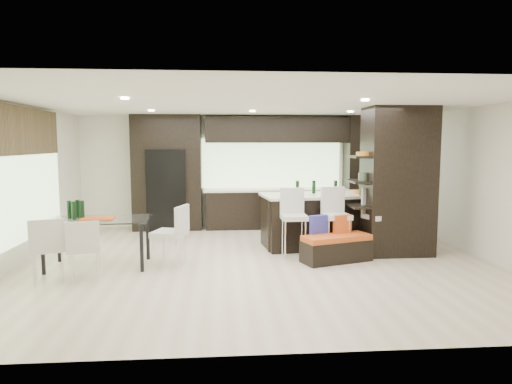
{
  "coord_description": "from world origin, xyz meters",
  "views": [
    {
      "loc": [
        -0.65,
        -7.72,
        2.05
      ],
      "look_at": [
        0.0,
        0.6,
        1.15
      ],
      "focal_mm": 32.0,
      "sensor_mm": 36.0,
      "label": 1
    }
  ],
  "objects": [
    {
      "name": "ground",
      "position": [
        0.0,
        0.0,
        0.0
      ],
      "size": [
        8.0,
        8.0,
        0.0
      ],
      "primitive_type": "plane",
      "color": "beige",
      "rests_on": "ground"
    },
    {
      "name": "back_wall",
      "position": [
        0.0,
        3.5,
        1.35
      ],
      "size": [
        8.0,
        0.02,
        2.7
      ],
      "primitive_type": "cube",
      "color": "white",
      "rests_on": "ground"
    },
    {
      "name": "left_wall",
      "position": [
        -4.0,
        0.0,
        1.35
      ],
      "size": [
        0.02,
        7.0,
        2.7
      ],
      "primitive_type": "cube",
      "color": "white",
      "rests_on": "ground"
    },
    {
      "name": "right_wall",
      "position": [
        4.0,
        0.0,
        1.35
      ],
      "size": [
        0.02,
        7.0,
        2.7
      ],
      "primitive_type": "cube",
      "color": "white",
      "rests_on": "ground"
    },
    {
      "name": "ceiling",
      "position": [
        0.0,
        0.0,
        2.7
      ],
      "size": [
        8.0,
        7.0,
        0.02
      ],
      "primitive_type": "cube",
      "color": "white",
      "rests_on": "ground"
    },
    {
      "name": "window_left",
      "position": [
        -3.96,
        0.2,
        1.35
      ],
      "size": [
        0.04,
        3.2,
        1.9
      ],
      "primitive_type": "cube",
      "color": "#B2D199",
      "rests_on": "left_wall"
    },
    {
      "name": "window_back",
      "position": [
        0.6,
        3.46,
        1.55
      ],
      "size": [
        3.4,
        0.04,
        1.2
      ],
      "primitive_type": "cube",
      "color": "#B2D199",
      "rests_on": "back_wall"
    },
    {
      "name": "stone_accent",
      "position": [
        -3.93,
        0.2,
        2.25
      ],
      "size": [
        0.08,
        3.0,
        0.8
      ],
      "primitive_type": "cube",
      "color": "brown",
      "rests_on": "left_wall"
    },
    {
      "name": "ceiling_spots",
      "position": [
        0.0,
        0.25,
        2.68
      ],
      "size": [
        4.0,
        3.0,
        0.02
      ],
      "primitive_type": "cube",
      "color": "white",
      "rests_on": "ceiling"
    },
    {
      "name": "back_cabinetry",
      "position": [
        0.5,
        3.17,
        1.35
      ],
      "size": [
        6.8,
        0.68,
        2.7
      ],
      "primitive_type": "cube",
      "color": "black",
      "rests_on": "ground"
    },
    {
      "name": "refrigerator",
      "position": [
        -1.9,
        3.12,
        0.95
      ],
      "size": [
        0.9,
        0.68,
        1.9
      ],
      "primitive_type": "cube",
      "color": "black",
      "rests_on": "ground"
    },
    {
      "name": "partition_column",
      "position": [
        2.6,
        0.4,
        1.35
      ],
      "size": [
        1.2,
        0.8,
        2.7
      ],
      "primitive_type": "cube",
      "color": "black",
      "rests_on": "ground"
    },
    {
      "name": "kitchen_island",
      "position": [
        1.43,
        1.11,
        0.52
      ],
      "size": [
        2.63,
        1.38,
        1.05
      ],
      "primitive_type": "cube",
      "rotation": [
        0.0,
        0.0,
        0.12
      ],
      "color": "black",
      "rests_on": "ground"
    },
    {
      "name": "stool_left",
      "position": [
        0.66,
        0.25,
        0.5
      ],
      "size": [
        0.46,
        0.46,
        1.0
      ],
      "primitive_type": "cube",
      "rotation": [
        0.0,
        0.0,
        0.04
      ],
      "color": "silver",
      "rests_on": "ground"
    },
    {
      "name": "stool_mid",
      "position": [
        1.43,
        0.24,
        0.51
      ],
      "size": [
        0.5,
        0.5,
        1.01
      ],
      "primitive_type": "cube",
      "rotation": [
        0.0,
        0.0,
        0.13
      ],
      "color": "silver",
      "rests_on": "ground"
    },
    {
      "name": "stool_right",
      "position": [
        2.2,
        0.25,
        0.5
      ],
      "size": [
        0.57,
        0.57,
        1.0
      ],
      "primitive_type": "cube",
      "rotation": [
        0.0,
        0.0,
        0.36
      ],
      "color": "silver",
      "rests_on": "ground"
    },
    {
      "name": "bench",
      "position": [
        1.34,
        -0.11,
        0.23
      ],
      "size": [
        1.3,
        0.83,
        0.47
      ],
      "primitive_type": "cube",
      "rotation": [
        0.0,
        0.0,
        0.33
      ],
      "color": "black",
      "rests_on": "ground"
    },
    {
      "name": "floor_vase",
      "position": [
        2.3,
        1.09,
        0.64
      ],
      "size": [
        0.61,
        0.61,
        1.28
      ],
      "primitive_type": null,
      "rotation": [
        0.0,
        0.0,
        -0.37
      ],
      "color": "#48573D",
      "rests_on": "ground"
    },
    {
      "name": "dining_table",
      "position": [
        -2.68,
        -0.11,
        0.4
      ],
      "size": [
        1.7,
        0.99,
        0.8
      ],
      "primitive_type": "cube",
      "rotation": [
        0.0,
        0.0,
        0.03
      ],
      "color": "white",
      "rests_on": "ground"
    },
    {
      "name": "chair_near",
      "position": [
        -2.68,
        -0.9,
        0.43
      ],
      "size": [
        0.55,
        0.55,
        0.86
      ],
      "primitive_type": "cube",
      "rotation": [
        0.0,
        0.0,
        0.21
      ],
      "color": "silver",
      "rests_on": "ground"
    },
    {
      "name": "chair_far",
      "position": [
        -3.2,
        -0.9,
        0.45
      ],
      "size": [
        0.61,
        0.61,
        0.89
      ],
      "primitive_type": "cube",
      "rotation": [
        0.0,
        0.0,
        0.33
      ],
      "color": "silver",
      "rests_on": "ground"
    },
    {
      "name": "chair_end",
      "position": [
        -1.51,
        -0.11,
        0.47
      ],
      "size": [
        0.64,
        0.64,
        0.94
      ],
      "primitive_type": "cube",
      "rotation": [
        0.0,
        0.0,
        1.25
      ],
      "color": "silver",
      "rests_on": "ground"
    }
  ]
}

